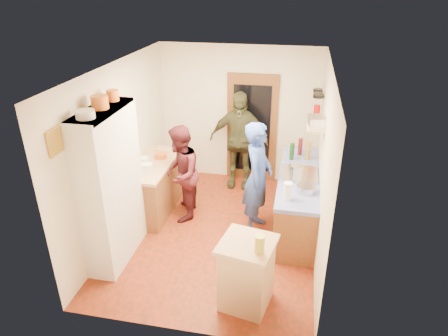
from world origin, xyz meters
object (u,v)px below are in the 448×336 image
(person_hob, at_px, (259,179))
(hutch_body, at_px, (111,187))
(island_base, at_px, (246,275))
(person_left, at_px, (183,173))
(person_back, at_px, (239,140))
(right_counter_base, at_px, (297,201))

(person_hob, bearing_deg, hutch_body, 122.93)
(island_base, distance_m, person_left, 2.26)
(person_back, bearing_deg, person_left, -120.80)
(hutch_body, distance_m, island_base, 2.16)
(hutch_body, relative_size, right_counter_base, 1.00)
(person_hob, xyz_separation_m, person_back, (-0.54, 1.42, 0.03))
(hutch_body, height_order, right_counter_base, hutch_body)
(hutch_body, height_order, island_base, hutch_body)
(person_back, bearing_deg, person_hob, -70.02)
(island_base, distance_m, person_hob, 1.70)
(island_base, relative_size, person_hob, 0.48)
(hutch_body, xyz_separation_m, person_back, (1.37, 2.44, -0.17))
(right_counter_base, relative_size, island_base, 2.56)
(hutch_body, bearing_deg, person_hob, 28.05)
(person_left, distance_m, person_back, 1.46)
(hutch_body, height_order, person_back, hutch_body)
(right_counter_base, bearing_deg, hutch_body, -152.53)
(island_base, xyz_separation_m, person_hob, (-0.05, 1.64, 0.47))
(right_counter_base, xyz_separation_m, person_left, (-1.86, -0.12, 0.38))
(person_hob, xyz_separation_m, person_left, (-1.27, 0.16, -0.09))
(hutch_body, bearing_deg, island_base, -17.55)
(person_hob, relative_size, person_left, 1.12)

